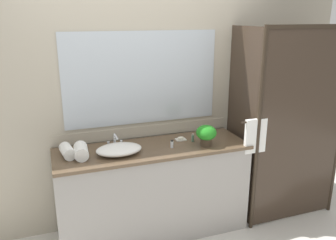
{
  "coord_description": "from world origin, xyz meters",
  "views": [
    {
      "loc": [
        -0.87,
        -2.86,
        2.07
      ],
      "look_at": [
        0.15,
        0.0,
        1.15
      ],
      "focal_mm": 36.82,
      "sensor_mm": 36.0,
      "label": 1
    }
  ],
  "objects_px": {
    "amenity_bottle_conditioner": "(172,144)",
    "rolled_towel_middle": "(81,151)",
    "sink_basin": "(119,149)",
    "rolled_towel_near_edge": "(67,151)",
    "potted_plant": "(206,134)",
    "soap_dish": "(181,139)",
    "faucet": "(115,143)",
    "amenity_bottle_body_wash": "(193,138)"
  },
  "relations": [
    {
      "from": "sink_basin",
      "to": "rolled_towel_near_edge",
      "type": "distance_m",
      "value": 0.44
    },
    {
      "from": "sink_basin",
      "to": "faucet",
      "type": "height_order",
      "value": "faucet"
    },
    {
      "from": "amenity_bottle_body_wash",
      "to": "potted_plant",
      "type": "bearing_deg",
      "value": -63.61
    },
    {
      "from": "amenity_bottle_body_wash",
      "to": "rolled_towel_middle",
      "type": "relative_size",
      "value": 0.36
    },
    {
      "from": "soap_dish",
      "to": "potted_plant",
      "type": "bearing_deg",
      "value": -52.7
    },
    {
      "from": "amenity_bottle_conditioner",
      "to": "rolled_towel_near_edge",
      "type": "bearing_deg",
      "value": 173.78
    },
    {
      "from": "amenity_bottle_body_wash",
      "to": "rolled_towel_near_edge",
      "type": "distance_m",
      "value": 1.17
    },
    {
      "from": "amenity_bottle_body_wash",
      "to": "rolled_towel_middle",
      "type": "xyz_separation_m",
      "value": [
        -1.06,
        -0.04,
        0.02
      ]
    },
    {
      "from": "sink_basin",
      "to": "amenity_bottle_conditioner",
      "type": "distance_m",
      "value": 0.49
    },
    {
      "from": "sink_basin",
      "to": "amenity_bottle_conditioner",
      "type": "bearing_deg",
      "value": -1.91
    },
    {
      "from": "amenity_bottle_body_wash",
      "to": "rolled_towel_near_edge",
      "type": "height_order",
      "value": "rolled_towel_near_edge"
    },
    {
      "from": "sink_basin",
      "to": "potted_plant",
      "type": "bearing_deg",
      "value": -5.46
    },
    {
      "from": "potted_plant",
      "to": "soap_dish",
      "type": "distance_m",
      "value": 0.29
    },
    {
      "from": "potted_plant",
      "to": "rolled_towel_near_edge",
      "type": "distance_m",
      "value": 1.25
    },
    {
      "from": "rolled_towel_near_edge",
      "to": "rolled_towel_middle",
      "type": "xyz_separation_m",
      "value": [
        0.11,
        -0.06,
        0.01
      ]
    },
    {
      "from": "faucet",
      "to": "rolled_towel_near_edge",
      "type": "xyz_separation_m",
      "value": [
        -0.43,
        -0.09,
        0.01
      ]
    },
    {
      "from": "amenity_bottle_conditioner",
      "to": "rolled_towel_middle",
      "type": "relative_size",
      "value": 0.34
    },
    {
      "from": "faucet",
      "to": "soap_dish",
      "type": "xyz_separation_m",
      "value": [
        0.64,
        -0.03,
        -0.03
      ]
    },
    {
      "from": "soap_dish",
      "to": "rolled_towel_near_edge",
      "type": "bearing_deg",
      "value": -176.93
    },
    {
      "from": "faucet",
      "to": "rolled_towel_middle",
      "type": "distance_m",
      "value": 0.35
    },
    {
      "from": "soap_dish",
      "to": "rolled_towel_near_edge",
      "type": "relative_size",
      "value": 0.46
    },
    {
      "from": "amenity_bottle_conditioner",
      "to": "amenity_bottle_body_wash",
      "type": "height_order",
      "value": "amenity_bottle_body_wash"
    },
    {
      "from": "rolled_towel_middle",
      "to": "faucet",
      "type": "bearing_deg",
      "value": 24.35
    },
    {
      "from": "amenity_bottle_conditioner",
      "to": "rolled_towel_middle",
      "type": "distance_m",
      "value": 0.82
    },
    {
      "from": "potted_plant",
      "to": "amenity_bottle_body_wash",
      "type": "distance_m",
      "value": 0.18
    },
    {
      "from": "soap_dish",
      "to": "sink_basin",
      "type": "bearing_deg",
      "value": -167.54
    },
    {
      "from": "faucet",
      "to": "rolled_towel_near_edge",
      "type": "distance_m",
      "value": 0.44
    },
    {
      "from": "rolled_towel_near_edge",
      "to": "sink_basin",
      "type": "bearing_deg",
      "value": -11.03
    },
    {
      "from": "soap_dish",
      "to": "rolled_towel_near_edge",
      "type": "height_order",
      "value": "rolled_towel_near_edge"
    },
    {
      "from": "potted_plant",
      "to": "rolled_towel_middle",
      "type": "relative_size",
      "value": 0.91
    },
    {
      "from": "sink_basin",
      "to": "amenity_bottle_body_wash",
      "type": "height_order",
      "value": "sink_basin"
    },
    {
      "from": "sink_basin",
      "to": "rolled_towel_middle",
      "type": "bearing_deg",
      "value": 175.52
    },
    {
      "from": "rolled_towel_near_edge",
      "to": "amenity_bottle_body_wash",
      "type": "bearing_deg",
      "value": -0.89
    },
    {
      "from": "sink_basin",
      "to": "potted_plant",
      "type": "height_order",
      "value": "potted_plant"
    },
    {
      "from": "soap_dish",
      "to": "faucet",
      "type": "bearing_deg",
      "value": 177.39
    },
    {
      "from": "potted_plant",
      "to": "amenity_bottle_conditioner",
      "type": "xyz_separation_m",
      "value": [
        -0.32,
        0.06,
        -0.08
      ]
    },
    {
      "from": "potted_plant",
      "to": "rolled_towel_middle",
      "type": "distance_m",
      "value": 1.14
    },
    {
      "from": "amenity_bottle_conditioner",
      "to": "soap_dish",
      "type": "bearing_deg",
      "value": 46.49
    },
    {
      "from": "amenity_bottle_conditioner",
      "to": "potted_plant",
      "type": "bearing_deg",
      "value": -10.88
    },
    {
      "from": "potted_plant",
      "to": "amenity_bottle_body_wash",
      "type": "height_order",
      "value": "potted_plant"
    },
    {
      "from": "faucet",
      "to": "amenity_bottle_body_wash",
      "type": "xyz_separation_m",
      "value": [
        0.74,
        -0.11,
        -0.01
      ]
    },
    {
      "from": "amenity_bottle_body_wash",
      "to": "soap_dish",
      "type": "bearing_deg",
      "value": 141.69
    }
  ]
}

